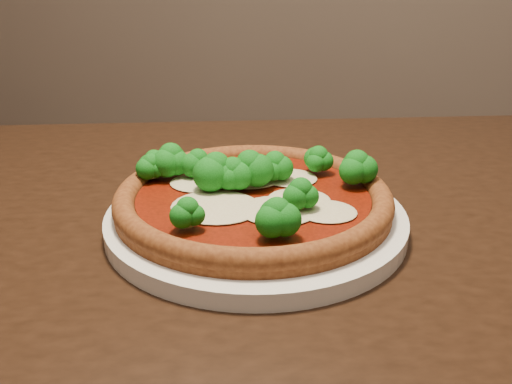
# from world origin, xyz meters

# --- Properties ---
(dining_table) EXTENTS (1.41, 1.07, 0.75)m
(dining_table) POSITION_xyz_m (-0.17, 0.20, 0.65)
(dining_table) COLOR black
(dining_table) RESTS_ON floor
(plate) EXTENTS (0.31, 0.31, 0.02)m
(plate) POSITION_xyz_m (-0.11, 0.19, 0.76)
(plate) COLOR silver
(plate) RESTS_ON dining_table
(pizza) EXTENTS (0.29, 0.29, 0.06)m
(pizza) POSITION_xyz_m (-0.12, 0.20, 0.78)
(pizza) COLOR brown
(pizza) RESTS_ON plate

